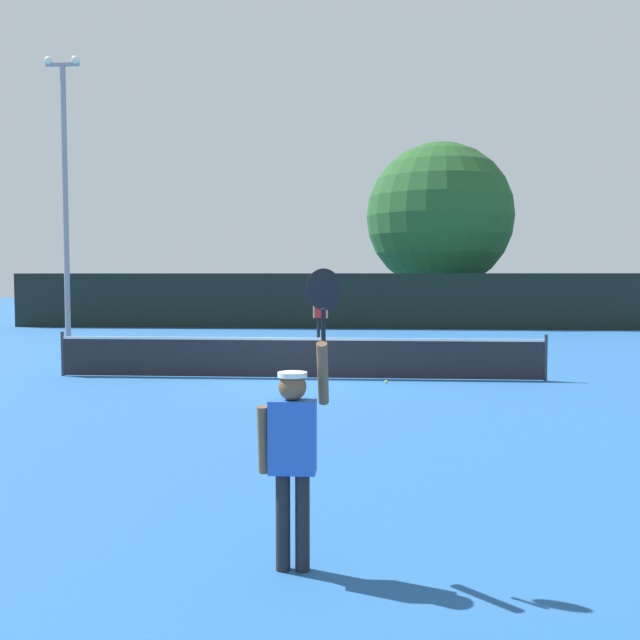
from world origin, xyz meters
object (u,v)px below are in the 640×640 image
player_receiving (320,313)px  large_tree (440,217)px  parked_car_near (523,305)px  light_pole (65,186)px  tennis_ball (386,382)px  player_serving (294,439)px

player_receiving → large_tree: bearing=-118.3°
large_tree → parked_car_near: bearing=38.0°
light_pole → parked_car_near: light_pole is taller
tennis_ball → light_pole: (-10.41, 7.05, 5.31)m
player_receiving → tennis_ball: 11.68m
player_serving → large_tree: bearing=82.9°
player_receiving → light_pole: size_ratio=0.17×
light_pole → large_tree: light_pole is taller
large_tree → parked_car_near: size_ratio=2.14×
light_pole → tennis_ball: bearing=-34.1°
tennis_ball → light_pole: size_ratio=0.01×
parked_car_near → light_pole: bearing=-132.6°
large_tree → parked_car_near: (5.03, 3.93, -4.65)m
player_receiving → large_tree: (5.38, 9.97, 4.43)m
tennis_ball → light_pole: 13.65m
tennis_ball → player_serving: bearing=-95.0°
large_tree → light_pole: bearing=-133.2°
player_serving → large_tree: large_tree is taller
player_receiving → player_serving: bearing=93.7°
player_serving → parked_car_near: bearing=75.9°
tennis_ball → light_pole: bearing=145.9°
light_pole → player_receiving: bearing=28.3°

